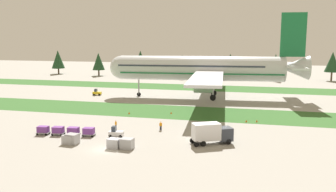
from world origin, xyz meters
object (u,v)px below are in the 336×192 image
(airliner, at_px, (205,68))
(uld_container_1, at_px, (69,139))
(uld_container_2, at_px, (114,143))
(taxiway_marker_3, at_px, (171,113))
(ground_crew_loader, at_px, (116,124))
(uld_container_0, at_px, (72,139))
(pushback_tractor, at_px, (97,93))
(cargo_dolly_third, at_px, (58,130))
(cargo_dolly_fourth, at_px, (43,130))
(cargo_dolly_lead, at_px, (89,131))
(taxiway_marker_2, at_px, (246,121))
(taxiway_marker_0, at_px, (129,113))
(baggage_tug, at_px, (116,133))
(cargo_dolly_second, at_px, (73,131))
(ground_crew_marshaller, at_px, (161,125))
(uld_container_3, at_px, (127,144))
(taxiway_marker_1, at_px, (257,121))
(catering_truck, at_px, (211,133))

(airliner, bearing_deg, uld_container_1, 158.88)
(uld_container_2, bearing_deg, taxiway_marker_3, 84.58)
(ground_crew_loader, xyz_separation_m, uld_container_0, (-3.31, -11.07, -0.09))
(pushback_tractor, height_order, ground_crew_loader, pushback_tractor)
(cargo_dolly_third, xyz_separation_m, uld_container_0, (5.28, -4.44, -0.06))
(uld_container_0, bearing_deg, ground_crew_loader, 73.37)
(cargo_dolly_fourth, xyz_separation_m, ground_crew_loader, (11.47, 6.96, 0.03))
(cargo_dolly_lead, distance_m, taxiway_marker_2, 32.82)
(cargo_dolly_fourth, bearing_deg, taxiway_marker_0, 150.19)
(baggage_tug, relative_size, taxiway_marker_0, 5.08)
(cargo_dolly_second, relative_size, uld_container_2, 1.18)
(cargo_dolly_second, relative_size, ground_crew_loader, 1.35)
(cargo_dolly_third, xyz_separation_m, cargo_dolly_fourth, (-2.88, -0.33, 0.00))
(taxiway_marker_0, distance_m, taxiway_marker_2, 26.96)
(airliner, distance_m, ground_crew_marshaller, 40.80)
(ground_crew_marshaller, height_order, uld_container_2, ground_crew_marshaller)
(uld_container_0, distance_m, taxiway_marker_2, 36.27)
(uld_container_3, bearing_deg, airliner, 84.78)
(baggage_tug, height_order, cargo_dolly_second, baggage_tug)
(taxiway_marker_2, bearing_deg, uld_container_3, -127.16)
(taxiway_marker_1, bearing_deg, ground_crew_loader, -154.37)
(cargo_dolly_fourth, relative_size, ground_crew_marshaller, 1.35)
(catering_truck, bearing_deg, ground_crew_marshaller, -150.90)
(uld_container_0, distance_m, uld_container_1, 0.55)
(baggage_tug, relative_size, taxiway_marker_1, 5.46)
(catering_truck, distance_m, uld_container_1, 23.85)
(cargo_dolly_second, height_order, taxiway_marker_3, cargo_dolly_second)
(pushback_tractor, bearing_deg, cargo_dolly_second, 15.01)
(cargo_dolly_third, distance_m, taxiway_marker_2, 38.08)
(cargo_dolly_second, bearing_deg, taxiway_marker_2, 115.01)
(cargo_dolly_fourth, height_order, uld_container_1, cargo_dolly_fourth)
(airliner, relative_size, pushback_tractor, 26.58)
(airliner, xyz_separation_m, uld_container_2, (-6.96, -52.76, -8.04))
(uld_container_2, distance_m, uld_container_3, 2.16)
(pushback_tractor, relative_size, ground_crew_loader, 1.55)
(ground_crew_loader, height_order, uld_container_3, ground_crew_loader)
(baggage_tug, height_order, taxiway_marker_3, baggage_tug)
(uld_container_3, bearing_deg, ground_crew_marshaller, 80.45)
(cargo_dolly_fourth, height_order, taxiway_marker_3, cargo_dolly_fourth)
(cargo_dolly_lead, relative_size, cargo_dolly_fourth, 1.00)
(baggage_tug, bearing_deg, uld_container_2, 13.50)
(baggage_tug, bearing_deg, cargo_dolly_third, -90.00)
(baggage_tug, relative_size, uld_container_0, 1.37)
(taxiway_marker_2, bearing_deg, ground_crew_loader, -153.44)
(pushback_tractor, height_order, uld_container_2, pushback_tractor)
(ground_crew_marshaller, bearing_deg, uld_container_3, -92.18)
(uld_container_2, bearing_deg, taxiway_marker_1, 47.52)
(taxiway_marker_0, bearing_deg, cargo_dolly_lead, -91.16)
(taxiway_marker_1, bearing_deg, catering_truck, -111.92)
(taxiway_marker_2, bearing_deg, baggage_tug, -141.69)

